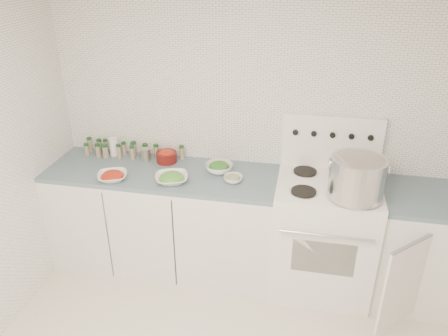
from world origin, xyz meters
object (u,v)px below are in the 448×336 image
(stove, at_px, (323,232))
(bowl_tomato, at_px, (112,176))
(stock_pot, at_px, (357,176))
(bowl_snowpea, at_px, (172,178))

(stove, xyz_separation_m, bowl_tomato, (-1.63, -0.20, 0.44))
(stove, relative_size, stock_pot, 3.42)
(bowl_tomato, distance_m, bowl_snowpea, 0.46)
(stock_pot, distance_m, bowl_tomato, 1.80)
(stove, relative_size, bowl_tomato, 4.73)
(stock_pot, distance_m, bowl_snowpea, 1.35)
(stove, relative_size, bowl_snowpea, 4.39)
(bowl_tomato, relative_size, bowl_snowpea, 0.93)
(stove, height_order, bowl_snowpea, stove)
(bowl_tomato, bearing_deg, stove, 7.16)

